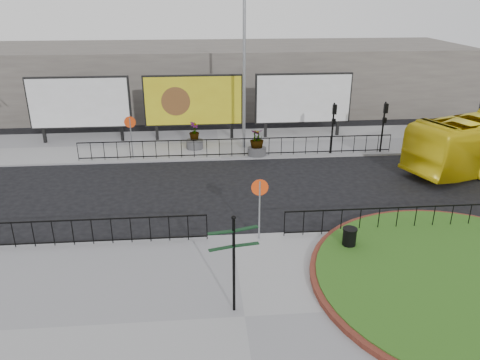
{
  "coord_description": "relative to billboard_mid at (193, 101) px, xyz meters",
  "views": [
    {
      "loc": [
        -1.12,
        -16.19,
        9.05
      ],
      "look_at": [
        0.47,
        1.96,
        1.63
      ],
      "focal_mm": 35.0,
      "sensor_mm": 36.0,
      "label": 1
    }
  ],
  "objects": [
    {
      "name": "grass_lawn",
      "position": [
        9.0,
        -16.97,
        -2.37
      ],
      "size": [
        10.0,
        10.0,
        0.22
      ],
      "primitive_type": "cylinder",
      "color": "#235015",
      "rests_on": "pavement_near"
    },
    {
      "name": "railing_near_right",
      "position": [
        8.0,
        -13.27,
        -1.93
      ],
      "size": [
        9.0,
        0.1,
        1.1
      ],
      "primitive_type": null,
      "color": "black",
      "rests_on": "pavement_near"
    },
    {
      "name": "pavement_near",
      "position": [
        1.5,
        -17.97,
        -2.54
      ],
      "size": [
        30.0,
        10.0,
        0.12
      ],
      "primitive_type": "cube",
      "color": "gray",
      "rests_on": "ground"
    },
    {
      "name": "litter_bin",
      "position": [
        5.7,
        -14.5,
        -2.03
      ],
      "size": [
        0.53,
        0.53,
        0.89
      ],
      "color": "black",
      "rests_on": "pavement_near"
    },
    {
      "name": "speed_sign_near",
      "position": [
        2.5,
        -13.37,
        -0.68
      ],
      "size": [
        0.64,
        0.07,
        2.47
      ],
      "color": "gray",
      "rests_on": "pavement_near"
    },
    {
      "name": "planter_c",
      "position": [
        3.7,
        -3.57,
        -1.85
      ],
      "size": [
        0.89,
        0.89,
        1.54
      ],
      "color": "#4C4C4F",
      "rests_on": "pavement_far"
    },
    {
      "name": "billboard_mid",
      "position": [
        0.0,
        0.0,
        0.0
      ],
      "size": [
        6.2,
        0.31,
        4.1
      ],
      "color": "black",
      "rests_on": "pavement_far"
    },
    {
      "name": "ground",
      "position": [
        1.5,
        -12.97,
        -2.6
      ],
      "size": [
        90.0,
        90.0,
        0.0
      ],
      "primitive_type": "plane",
      "color": "black",
      "rests_on": "ground"
    },
    {
      "name": "building_backdrop",
      "position": [
        1.5,
        9.03,
        -0.1
      ],
      "size": [
        40.0,
        10.0,
        5.0
      ],
      "primitive_type": "cube",
      "color": "slate",
      "rests_on": "ground"
    },
    {
      "name": "railing_near_left",
      "position": [
        -4.5,
        -13.27,
        -1.93
      ],
      "size": [
        10.0,
        0.1,
        1.1
      ],
      "primitive_type": null,
      "color": "black",
      "rests_on": "pavement_near"
    },
    {
      "name": "billboard_right",
      "position": [
        7.0,
        0.0,
        0.0
      ],
      "size": [
        6.2,
        0.31,
        4.1
      ],
      "color": "black",
      "rests_on": "pavement_far"
    },
    {
      "name": "speed_sign_far",
      "position": [
        -3.5,
        -3.57,
        -0.68
      ],
      "size": [
        0.64,
        0.07,
        2.47
      ],
      "color": "gray",
      "rests_on": "pavement_far"
    },
    {
      "name": "signal_pole_b",
      "position": [
        11.0,
        -3.63,
        -0.5
      ],
      "size": [
        0.22,
        0.26,
        3.0
      ],
      "color": "black",
      "rests_on": "pavement_far"
    },
    {
      "name": "lamp_post",
      "position": [
        3.01,
        -1.97,
        2.23
      ],
      "size": [
        0.74,
        0.18,
        9.23
      ],
      "color": "gray",
      "rests_on": "pavement_far"
    },
    {
      "name": "planter_b",
      "position": [
        3.5,
        -3.57,
        -1.85
      ],
      "size": [
        0.88,
        0.88,
        1.54
      ],
      "color": "#4C4C4F",
      "rests_on": "pavement_far"
    },
    {
      "name": "brick_edge",
      "position": [
        9.0,
        -16.97,
        -2.39
      ],
      "size": [
        10.4,
        10.4,
        0.18
      ],
      "primitive_type": "cylinder",
      "color": "brown",
      "rests_on": "pavement_near"
    },
    {
      "name": "signal_pole_a",
      "position": [
        8.0,
        -3.63,
        -0.5
      ],
      "size": [
        0.22,
        0.26,
        3.0
      ],
      "color": "black",
      "rests_on": "pavement_far"
    },
    {
      "name": "pavement_far",
      "position": [
        1.5,
        -0.97,
        -2.54
      ],
      "size": [
        44.0,
        6.0,
        0.12
      ],
      "primitive_type": "cube",
      "color": "gray",
      "rests_on": "ground"
    },
    {
      "name": "billboard_left",
      "position": [
        -7.0,
        0.0,
        0.0
      ],
      "size": [
        6.2,
        0.31,
        4.1
      ],
      "color": "black",
      "rests_on": "pavement_far"
    },
    {
      "name": "planter_a",
      "position": [
        -0.0,
        -1.97,
        -1.86
      ],
      "size": [
        1.02,
        1.02,
        1.63
      ],
      "color": "#4C4C4F",
      "rests_on": "pavement_far"
    },
    {
      "name": "railing_far",
      "position": [
        2.5,
        -3.67,
        -1.93
      ],
      "size": [
        18.0,
        0.1,
        1.1
      ],
      "primitive_type": null,
      "color": "black",
      "rests_on": "pavement_far"
    },
    {
      "name": "fingerpost_sign",
      "position": [
        1.21,
        -17.63,
        -0.57
      ],
      "size": [
        1.48,
        0.54,
        3.16
      ],
      "rotation": [
        0.0,
        0.0,
        0.16
      ],
      "color": "black",
      "rests_on": "pavement_near"
    }
  ]
}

